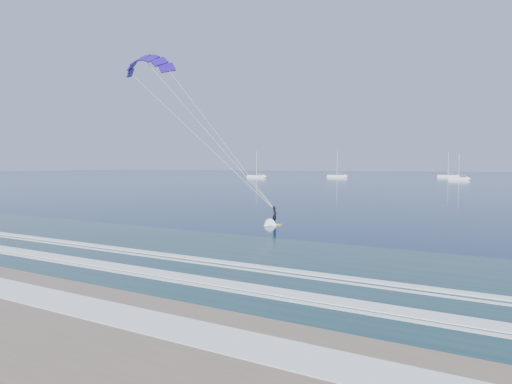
{
  "coord_description": "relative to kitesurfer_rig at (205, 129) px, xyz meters",
  "views": [
    {
      "loc": [
        22.75,
        -12.46,
        5.72
      ],
      "look_at": [
        1.87,
        23.21,
        3.33
      ],
      "focal_mm": 32.0,
      "sensor_mm": 36.0,
      "label": 1
    }
  ],
  "objects": [
    {
      "name": "kitesurfer_rig",
      "position": [
        0.0,
        0.0,
        0.0
      ],
      "size": [
        18.62,
        5.28,
        18.35
      ],
      "color": "yellow",
      "rests_on": "ground"
    },
    {
      "name": "sailboat_0",
      "position": [
        -82.4,
        151.43,
        -8.71
      ],
      "size": [
        9.3,
        2.4,
        12.56
      ],
      "color": "silver",
      "rests_on": "ground"
    },
    {
      "name": "sailboat_1",
      "position": [
        -50.7,
        175.31,
        -8.7
      ],
      "size": [
        9.61,
        2.4,
        13.07
      ],
      "color": "silver",
      "rests_on": "ground"
    },
    {
      "name": "sailboat_2",
      "position": [
        -3.69,
        202.12,
        -8.71
      ],
      "size": [
        9.43,
        2.4,
        12.61
      ],
      "color": "silver",
      "rests_on": "ground"
    },
    {
      "name": "sailboat_3",
      "position": [
        5.92,
        158.97,
        -8.72
      ],
      "size": [
        7.24,
        2.4,
        10.25
      ],
      "color": "silver",
      "rests_on": "ground"
    }
  ]
}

